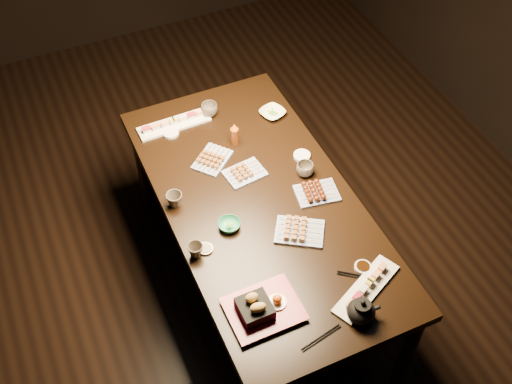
{
  "coord_description": "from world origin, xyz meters",
  "views": [
    {
      "loc": [
        -0.84,
        -2.07,
        3.15
      ],
      "look_at": [
        0.02,
        -0.16,
        0.77
      ],
      "focal_mm": 45.0,
      "sensor_mm": 36.0,
      "label": 1
    }
  ],
  "objects_px": {
    "dining_table": "(260,247)",
    "teapot": "(361,309)",
    "teacup_far_left": "(175,200)",
    "yakitori_plate_left": "(212,157)",
    "tempura_tray": "(264,304)",
    "teacup_near_left": "(195,250)",
    "teacup_mid_right": "(305,169)",
    "sushi_platter_near": "(366,287)",
    "yakitori_plate_center": "(245,171)",
    "teacup_far_right": "(209,110)",
    "yakitori_plate_right": "(300,229)",
    "edamame_bowl_green": "(229,225)",
    "condiment_bottle": "(235,134)",
    "edamame_bowl_cream": "(272,113)",
    "sushi_platter_far": "(174,122)"
  },
  "relations": [
    {
      "from": "tempura_tray",
      "to": "dining_table",
      "type": "bearing_deg",
      "value": 66.45
    },
    {
      "from": "dining_table",
      "to": "teapot",
      "type": "relative_size",
      "value": 12.48
    },
    {
      "from": "teacup_mid_right",
      "to": "teacup_near_left",
      "type": "bearing_deg",
      "value": -160.25
    },
    {
      "from": "edamame_bowl_green",
      "to": "edamame_bowl_cream",
      "type": "bearing_deg",
      "value": 50.4
    },
    {
      "from": "sushi_platter_far",
      "to": "teacup_near_left",
      "type": "distance_m",
      "value": 0.89
    },
    {
      "from": "yakitori_plate_center",
      "to": "teapot",
      "type": "height_order",
      "value": "teapot"
    },
    {
      "from": "teacup_near_left",
      "to": "teacup_mid_right",
      "type": "xyz_separation_m",
      "value": [
        0.69,
        0.25,
        0.0
      ]
    },
    {
      "from": "sushi_platter_near",
      "to": "dining_table",
      "type": "bearing_deg",
      "value": 82.29
    },
    {
      "from": "teacup_mid_right",
      "to": "teacup_far_left",
      "type": "distance_m",
      "value": 0.68
    },
    {
      "from": "yakitori_plate_left",
      "to": "teacup_mid_right",
      "type": "bearing_deg",
      "value": -75.85
    },
    {
      "from": "teacup_mid_right",
      "to": "condiment_bottle",
      "type": "relative_size",
      "value": 0.66
    },
    {
      "from": "yakitori_plate_left",
      "to": "teacup_far_left",
      "type": "xyz_separation_m",
      "value": [
        -0.28,
        -0.2,
        0.01
      ]
    },
    {
      "from": "yakitori_plate_center",
      "to": "edamame_bowl_green",
      "type": "height_order",
      "value": "yakitori_plate_center"
    },
    {
      "from": "sushi_platter_far",
      "to": "yakitori_plate_right",
      "type": "height_order",
      "value": "yakitori_plate_right"
    },
    {
      "from": "yakitori_plate_right",
      "to": "teacup_far_left",
      "type": "relative_size",
      "value": 2.82
    },
    {
      "from": "condiment_bottle",
      "to": "edamame_bowl_green",
      "type": "bearing_deg",
      "value": -115.54
    },
    {
      "from": "teacup_far_left",
      "to": "teacup_mid_right",
      "type": "bearing_deg",
      "value": -6.55
    },
    {
      "from": "yakitori_plate_left",
      "to": "teapot",
      "type": "xyz_separation_m",
      "value": [
        0.23,
        -1.12,
        0.04
      ]
    },
    {
      "from": "yakitori_plate_right",
      "to": "dining_table",
      "type": "bearing_deg",
      "value": 141.81
    },
    {
      "from": "edamame_bowl_cream",
      "to": "condiment_bottle",
      "type": "height_order",
      "value": "condiment_bottle"
    },
    {
      "from": "edamame_bowl_cream",
      "to": "teacup_near_left",
      "type": "xyz_separation_m",
      "value": [
        -0.73,
        -0.72,
        0.02
      ]
    },
    {
      "from": "dining_table",
      "to": "sushi_platter_far",
      "type": "relative_size",
      "value": 4.49
    },
    {
      "from": "edamame_bowl_cream",
      "to": "teapot",
      "type": "height_order",
      "value": "teapot"
    },
    {
      "from": "edamame_bowl_cream",
      "to": "teacup_far_right",
      "type": "height_order",
      "value": "teacup_far_right"
    },
    {
      "from": "edamame_bowl_cream",
      "to": "yakitori_plate_center",
      "type": "bearing_deg",
      "value": -132.64
    },
    {
      "from": "yakitori_plate_center",
      "to": "teacup_far_right",
      "type": "bearing_deg",
      "value": 82.18
    },
    {
      "from": "sushi_platter_near",
      "to": "condiment_bottle",
      "type": "bearing_deg",
      "value": 72.93
    },
    {
      "from": "teacup_near_left",
      "to": "teacup_mid_right",
      "type": "height_order",
      "value": "teacup_mid_right"
    },
    {
      "from": "tempura_tray",
      "to": "teacup_mid_right",
      "type": "relative_size",
      "value": 3.51
    },
    {
      "from": "sushi_platter_far",
      "to": "teapot",
      "type": "distance_m",
      "value": 1.49
    },
    {
      "from": "yakitori_plate_right",
      "to": "teacup_far_right",
      "type": "bearing_deg",
      "value": 127.26
    },
    {
      "from": "dining_table",
      "to": "yakitori_plate_left",
      "type": "bearing_deg",
      "value": 109.96
    },
    {
      "from": "teacup_near_left",
      "to": "yakitori_plate_left",
      "type": "bearing_deg",
      "value": 61.16
    },
    {
      "from": "yakitori_plate_left",
      "to": "teacup_far_right",
      "type": "relative_size",
      "value": 2.19
    },
    {
      "from": "sushi_platter_near",
      "to": "teapot",
      "type": "bearing_deg",
      "value": -156.87
    },
    {
      "from": "dining_table",
      "to": "sushi_platter_near",
      "type": "relative_size",
      "value": 4.69
    },
    {
      "from": "sushi_platter_near",
      "to": "edamame_bowl_green",
      "type": "bearing_deg",
      "value": 100.22
    },
    {
      "from": "sushi_platter_near",
      "to": "teacup_mid_right",
      "type": "distance_m",
      "value": 0.73
    },
    {
      "from": "edamame_bowl_green",
      "to": "teacup_far_left",
      "type": "height_order",
      "value": "teacup_far_left"
    },
    {
      "from": "yakitori_plate_right",
      "to": "tempura_tray",
      "type": "bearing_deg",
      "value": -103.96
    },
    {
      "from": "yakitori_plate_right",
      "to": "teacup_mid_right",
      "type": "bearing_deg",
      "value": 91.53
    },
    {
      "from": "teacup_far_left",
      "to": "yakitori_plate_left",
      "type": "bearing_deg",
      "value": 36.41
    },
    {
      "from": "tempura_tray",
      "to": "teacup_near_left",
      "type": "height_order",
      "value": "tempura_tray"
    },
    {
      "from": "teacup_mid_right",
      "to": "teapot",
      "type": "relative_size",
      "value": 0.62
    },
    {
      "from": "edamame_bowl_cream",
      "to": "condiment_bottle",
      "type": "distance_m",
      "value": 0.3
    },
    {
      "from": "dining_table",
      "to": "sushi_platter_near",
      "type": "bearing_deg",
      "value": -69.27
    },
    {
      "from": "sushi_platter_far",
      "to": "yakitori_plate_right",
      "type": "bearing_deg",
      "value": 105.79
    },
    {
      "from": "edamame_bowl_green",
      "to": "teacup_mid_right",
      "type": "height_order",
      "value": "teacup_mid_right"
    },
    {
      "from": "sushi_platter_far",
      "to": "yakitori_plate_left",
      "type": "bearing_deg",
      "value": 103.81
    },
    {
      "from": "sushi_platter_far",
      "to": "teacup_far_left",
      "type": "xyz_separation_m",
      "value": [
        -0.19,
        -0.54,
        0.01
      ]
    }
  ]
}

